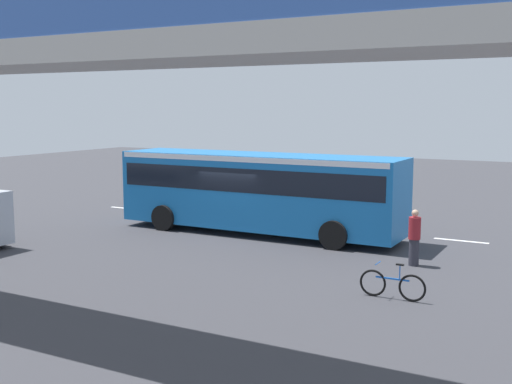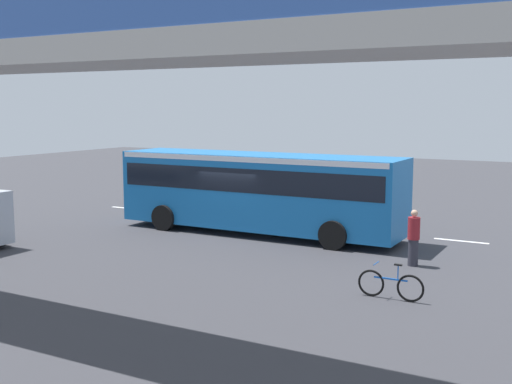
% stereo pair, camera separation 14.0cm
% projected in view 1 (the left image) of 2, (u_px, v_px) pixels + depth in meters
% --- Properties ---
extents(ground, '(80.00, 80.00, 0.00)m').
position_uv_depth(ground, '(239.00, 234.00, 25.19)').
color(ground, '#38383D').
extents(city_bus, '(11.54, 2.85, 3.15)m').
position_uv_depth(city_bus, '(258.00, 186.00, 24.96)').
color(city_bus, '#196BB7').
rests_on(city_bus, ground).
extents(bicycle_blue, '(1.77, 0.44, 0.96)m').
position_uv_depth(bicycle_blue, '(392.00, 285.00, 16.59)').
color(bicycle_blue, black).
rests_on(bicycle_blue, ground).
extents(pedestrian, '(0.38, 0.38, 1.79)m').
position_uv_depth(pedestrian, '(414.00, 238.00, 20.02)').
color(pedestrian, '#2D2D38').
rests_on(pedestrian, ground).
extents(traffic_sign, '(0.08, 0.60, 2.80)m').
position_uv_depth(traffic_sign, '(249.00, 173.00, 29.74)').
color(traffic_sign, slate).
rests_on(traffic_sign, ground).
extents(lane_dash_leftmost, '(2.00, 0.20, 0.01)m').
position_uv_depth(lane_dash_leftmost, '(461.00, 241.00, 23.83)').
color(lane_dash_leftmost, silver).
rests_on(lane_dash_leftmost, ground).
extents(lane_dash_left, '(2.00, 0.20, 0.01)m').
position_uv_depth(lane_dash_left, '(359.00, 231.00, 25.72)').
color(lane_dash_left, silver).
rests_on(lane_dash_left, ground).
extents(lane_dash_centre, '(2.00, 0.20, 0.01)m').
position_uv_depth(lane_dash_centre, '(271.00, 222.00, 27.61)').
color(lane_dash_centre, silver).
rests_on(lane_dash_centre, ground).
extents(lane_dash_right, '(2.00, 0.20, 0.01)m').
position_uv_depth(lane_dash_right, '(195.00, 215.00, 29.50)').
color(lane_dash_right, silver).
rests_on(lane_dash_right, ground).
extents(lane_dash_rightmost, '(2.00, 0.20, 0.01)m').
position_uv_depth(lane_dash_rightmost, '(127.00, 208.00, 31.39)').
color(lane_dash_rightmost, silver).
rests_on(lane_dash_rightmost, ground).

